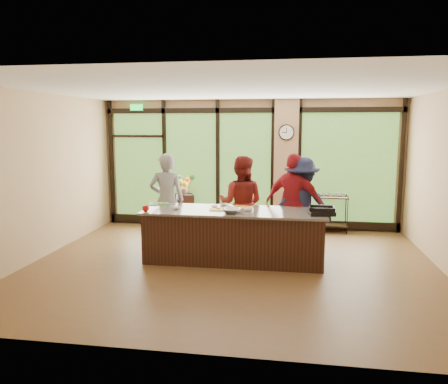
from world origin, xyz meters
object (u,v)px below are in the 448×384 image
(cook_left, at_px, (167,200))
(roasting_pan, at_px, (322,213))
(cook_right, at_px, (301,205))
(island_base, at_px, (234,236))
(bar_cart, at_px, (333,209))
(flower_stand, at_px, (185,210))

(cook_left, xyz_separation_m, roasting_pan, (2.95, -0.94, 0.02))
(cook_right, relative_size, roasting_pan, 4.38)
(island_base, relative_size, roasting_pan, 7.50)
(cook_right, xyz_separation_m, roasting_pan, (0.31, -0.97, 0.05))
(island_base, distance_m, bar_cart, 3.12)
(island_base, distance_m, roasting_pan, 1.60)
(roasting_pan, height_order, bar_cart, roasting_pan)
(flower_stand, height_order, bar_cart, bar_cart)
(flower_stand, bearing_deg, cook_left, -111.03)
(flower_stand, bearing_deg, island_base, -81.52)
(cook_right, height_order, flower_stand, cook_right)
(cook_left, bearing_deg, flower_stand, -101.55)
(cook_left, distance_m, cook_right, 2.64)
(cook_left, height_order, flower_stand, cook_left)
(island_base, height_order, cook_right, cook_right)
(roasting_pan, bearing_deg, cook_right, 98.86)
(island_base, xyz_separation_m, cook_left, (-1.45, 0.75, 0.50))
(island_base, distance_m, cook_left, 1.71)
(cook_left, xyz_separation_m, cook_right, (2.64, 0.03, -0.03))
(island_base, distance_m, flower_stand, 2.88)
(cook_left, height_order, cook_right, cook_left)
(cook_right, xyz_separation_m, bar_cart, (0.74, 1.67, -0.36))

